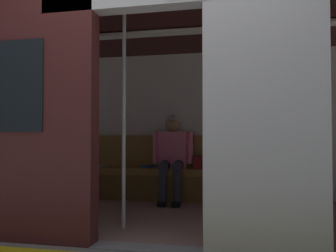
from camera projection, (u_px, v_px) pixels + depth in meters
ground_plane at (147, 249)px, 2.70m from camera, size 60.00×60.00×0.00m
train_car at (170, 85)px, 3.85m from camera, size 6.40×2.59×2.19m
bench_seat at (188, 176)px, 4.74m from camera, size 2.43×0.44×0.44m
person_seated at (172, 152)px, 4.74m from camera, size 0.55×0.70×1.16m
handbag at (203, 162)px, 4.74m from camera, size 0.26×0.15×0.17m
book at (149, 166)px, 4.91m from camera, size 0.24×0.27×0.03m
grab_pole_door at (124, 120)px, 3.33m from camera, size 0.04×0.04×2.05m
grab_pole_far at (204, 119)px, 3.24m from camera, size 0.04×0.04×2.05m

